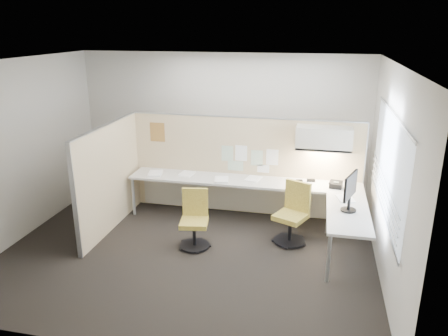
% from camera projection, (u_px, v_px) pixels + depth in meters
% --- Properties ---
extents(floor, '(5.50, 4.50, 0.01)m').
position_uv_depth(floor, '(190.00, 249.00, 6.69)').
color(floor, black).
rests_on(floor, ground).
extents(ceiling, '(5.50, 4.50, 0.01)m').
position_uv_depth(ceiling, '(185.00, 62.00, 5.81)').
color(ceiling, white).
rests_on(ceiling, wall_back).
extents(wall_back, '(5.50, 0.02, 2.80)m').
position_uv_depth(wall_back, '(222.00, 128.00, 8.34)').
color(wall_back, beige).
rests_on(wall_back, ground).
extents(wall_front, '(5.50, 0.02, 2.80)m').
position_uv_depth(wall_front, '(118.00, 231.00, 4.17)').
color(wall_front, beige).
rests_on(wall_front, ground).
extents(wall_left, '(0.02, 4.50, 2.80)m').
position_uv_depth(wall_left, '(19.00, 151.00, 6.82)').
color(wall_left, beige).
rests_on(wall_left, ground).
extents(wall_right, '(0.02, 4.50, 2.80)m').
position_uv_depth(wall_right, '(389.00, 176.00, 5.69)').
color(wall_right, beige).
rests_on(wall_right, ground).
extents(window_pane, '(0.01, 2.80, 1.30)m').
position_uv_depth(window_pane, '(389.00, 165.00, 5.64)').
color(window_pane, '#A6B3C1').
rests_on(window_pane, wall_right).
extents(partition_back, '(4.10, 0.06, 1.75)m').
position_uv_depth(partition_back, '(244.00, 166.00, 7.79)').
color(partition_back, beige).
rests_on(partition_back, floor).
extents(partition_left, '(0.06, 2.20, 1.75)m').
position_uv_depth(partition_left, '(110.00, 178.00, 7.19)').
color(partition_left, beige).
rests_on(partition_left, floor).
extents(desk, '(4.00, 2.07, 0.73)m').
position_uv_depth(desk, '(261.00, 191.00, 7.35)').
color(desk, beige).
rests_on(desk, floor).
extents(overhead_bin, '(0.90, 0.36, 0.38)m').
position_uv_depth(overhead_bin, '(324.00, 138.00, 7.12)').
color(overhead_bin, beige).
rests_on(overhead_bin, partition_back).
extents(task_light_strip, '(0.60, 0.06, 0.02)m').
position_uv_depth(task_light_strip, '(323.00, 151.00, 7.18)').
color(task_light_strip, '#FFEABF').
rests_on(task_light_strip, overhead_bin).
extents(pinned_papers, '(1.01, 0.00, 0.47)m').
position_uv_depth(pinned_papers, '(248.00, 158.00, 7.69)').
color(pinned_papers, '#8CBF8C').
rests_on(pinned_papers, partition_back).
extents(poster, '(0.28, 0.00, 0.35)m').
position_uv_depth(poster, '(157.00, 132.00, 7.91)').
color(poster, orange).
rests_on(poster, partition_back).
extents(chair_left, '(0.47, 0.49, 0.88)m').
position_uv_depth(chair_left, '(195.00, 221.00, 6.69)').
color(chair_left, black).
rests_on(chair_left, floor).
extents(chair_right, '(0.59, 0.60, 0.95)m').
position_uv_depth(chair_right, '(293.00, 215.00, 6.82)').
color(chair_right, black).
rests_on(chair_right, floor).
extents(monitor, '(0.22, 0.51, 0.56)m').
position_uv_depth(monitor, '(350.00, 190.00, 6.16)').
color(monitor, black).
rests_on(monitor, desk).
extents(phone, '(0.24, 0.22, 0.12)m').
position_uv_depth(phone, '(336.00, 185.00, 7.14)').
color(phone, black).
rests_on(phone, desk).
extents(stapler, '(0.14, 0.06, 0.05)m').
position_uv_depth(stapler, '(311.00, 180.00, 7.42)').
color(stapler, black).
rests_on(stapler, desk).
extents(tape_dispenser, '(0.11, 0.09, 0.06)m').
position_uv_depth(tape_dispenser, '(299.00, 181.00, 7.35)').
color(tape_dispenser, black).
rests_on(tape_dispenser, desk).
extents(coat_hook, '(0.18, 0.43, 1.30)m').
position_uv_depth(coat_hook, '(80.00, 158.00, 6.38)').
color(coat_hook, silver).
rests_on(coat_hook, partition_left).
extents(paper_stack_0, '(0.29, 0.34, 0.04)m').
position_uv_depth(paper_stack_0, '(155.00, 173.00, 7.78)').
color(paper_stack_0, white).
rests_on(paper_stack_0, desk).
extents(paper_stack_1, '(0.26, 0.32, 0.02)m').
position_uv_depth(paper_stack_1, '(187.00, 174.00, 7.80)').
color(paper_stack_1, white).
rests_on(paper_stack_1, desk).
extents(paper_stack_2, '(0.28, 0.34, 0.04)m').
position_uv_depth(paper_stack_2, '(221.00, 180.00, 7.46)').
color(paper_stack_2, white).
rests_on(paper_stack_2, desk).
extents(paper_stack_3, '(0.29, 0.34, 0.01)m').
position_uv_depth(paper_stack_3, '(253.00, 179.00, 7.55)').
color(paper_stack_3, white).
rests_on(paper_stack_3, desk).
extents(paper_stack_4, '(0.27, 0.33, 0.02)m').
position_uv_depth(paper_stack_4, '(298.00, 185.00, 7.24)').
color(paper_stack_4, white).
rests_on(paper_stack_4, desk).
extents(paper_stack_5, '(0.30, 0.35, 0.02)m').
position_uv_depth(paper_stack_5, '(345.00, 199.00, 6.68)').
color(paper_stack_5, white).
rests_on(paper_stack_5, desk).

